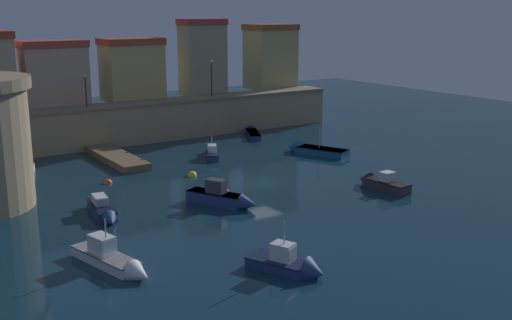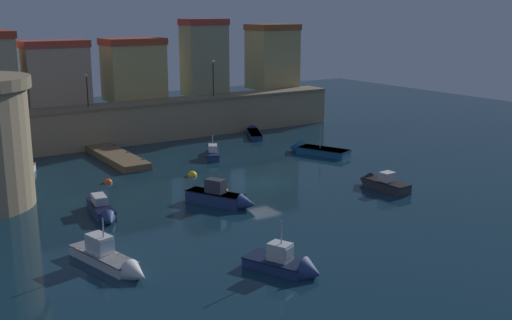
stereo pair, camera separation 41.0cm
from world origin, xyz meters
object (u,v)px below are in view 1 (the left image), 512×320
moored_boat_3 (17,175)px  moored_boat_4 (381,183)px  moored_boat_7 (252,132)px  mooring_buoy_2 (108,183)px  quay_lamp_1 (212,73)px  moored_boat_1 (223,197)px  mooring_buoy_1 (225,192)px  moored_boat_8 (104,211)px  moored_boat_2 (114,260)px  quay_lamp_0 (85,85)px  moored_boat_5 (311,150)px  moored_boat_6 (212,151)px  moored_boat_0 (291,265)px  mooring_buoy_0 (192,176)px

moored_boat_3 → moored_boat_4: moored_boat_3 is taller
moored_boat_7 → mooring_buoy_2: size_ratio=8.66×
quay_lamp_1 → moored_boat_7: quay_lamp_1 is taller
moored_boat_1 → mooring_buoy_2: moored_boat_1 is taller
mooring_buoy_1 → moored_boat_8: bearing=-177.1°
moored_boat_2 → moored_boat_3: size_ratio=1.17×
moored_boat_1 → moored_boat_8: moored_boat_1 is taller
quay_lamp_0 → mooring_buoy_2: quay_lamp_0 is taller
quay_lamp_1 → moored_boat_4: quay_lamp_1 is taller
moored_boat_5 → moored_boat_6: 9.50m
moored_boat_6 → mooring_buoy_2: 12.38m
moored_boat_5 → mooring_buoy_1: size_ratio=11.71×
moored_boat_0 → moored_boat_5: bearing=115.6°
moored_boat_1 → moored_boat_2: (-10.49, -6.26, -0.11)m
quay_lamp_1 → moored_boat_6: quay_lamp_1 is taller
moored_boat_3 → moored_boat_7: bearing=123.4°
moored_boat_1 → mooring_buoy_0: (1.93, 8.31, -0.56)m
quay_lamp_0 → moored_boat_7: (17.12, -3.48, -6.01)m
moored_boat_1 → moored_boat_2: bearing=-86.2°
moored_boat_0 → moored_boat_6: (9.95, 25.85, -0.02)m
moored_boat_3 → mooring_buoy_2: size_ratio=7.83×
quay_lamp_0 → moored_boat_2: (-8.99, -29.86, -5.83)m
quay_lamp_1 → moored_boat_6: size_ratio=0.77×
moored_boat_2 → quay_lamp_1: bearing=129.1°
quay_lamp_0 → moored_boat_1: quay_lamp_0 is taller
moored_boat_6 → moored_boat_4: bearing=-134.4°
moored_boat_6 → quay_lamp_0: bearing=69.8°
mooring_buoy_0 → moored_boat_7: bearing=40.8°
moored_boat_0 → mooring_buoy_2: moored_boat_0 is taller
moored_boat_0 → mooring_buoy_0: (4.85, 20.24, -0.41)m
moored_boat_7 → moored_boat_1: bearing=168.7°
moored_boat_0 → moored_boat_7: 37.03m
quay_lamp_0 → moored_boat_4: bearing=-62.7°
moored_boat_0 → moored_boat_1: bearing=142.5°
moored_boat_1 → moored_boat_5: size_ratio=0.84×
moored_boat_2 → mooring_buoy_2: bearing=147.3°
moored_boat_5 → moored_boat_7: size_ratio=1.07×
moored_boat_3 → moored_boat_7: size_ratio=0.90×
mooring_buoy_2 → moored_boat_4: bearing=-37.6°
moored_boat_6 → moored_boat_7: (8.60, 6.20, -0.11)m
mooring_buoy_1 → moored_boat_3: bearing=134.9°
moored_boat_3 → moored_boat_4: bearing=73.8°
quay_lamp_0 → moored_boat_2: quay_lamp_0 is taller
moored_boat_8 → mooring_buoy_0: (9.85, 6.07, -0.41)m
quay_lamp_0 → moored_boat_6: bearing=-48.6°
moored_boat_1 → moored_boat_7: moored_boat_1 is taller
moored_boat_3 → moored_boat_5: moored_boat_5 is taller
quay_lamp_1 → moored_boat_7: bearing=-49.2°
moored_boat_7 → moored_boat_0: bearing=176.5°
moored_boat_2 → mooring_buoy_2: moored_boat_2 is taller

